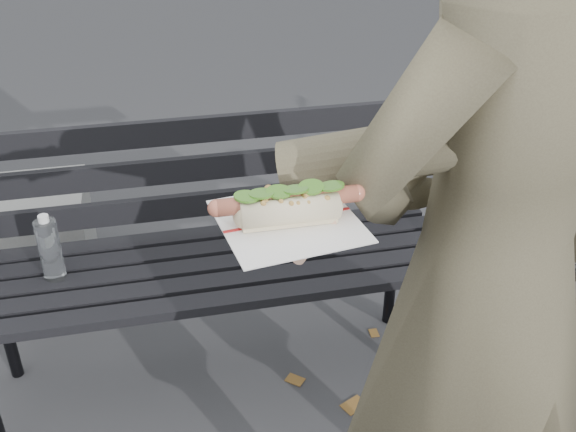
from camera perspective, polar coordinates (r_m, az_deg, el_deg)
name	(u,v)px	position (r m, az deg, el deg)	size (l,w,h in m)	color
park_bench	(202,239)	(2.11, -7.28, -1.95)	(1.50, 0.44, 0.88)	black
person	(487,283)	(1.30, 16.51, -5.47)	(0.67, 0.44, 1.83)	#4B4432
held_hotdog	(402,162)	(1.04, 9.66, 4.56)	(0.63, 0.31, 0.20)	#4B4432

